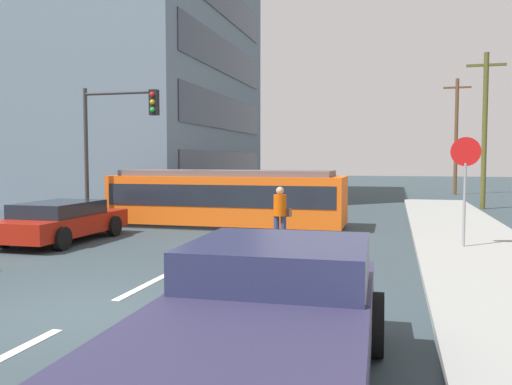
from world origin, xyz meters
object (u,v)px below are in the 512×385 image
(pedestrian_crossing, at_px, (280,213))
(utility_pole_far, at_px, (456,134))
(pickup_truck_parked, at_px, (270,323))
(parked_sedan_mid, at_px, (61,221))
(parked_sedan_furthest, at_px, (209,191))
(parked_sedan_far, at_px, (160,199))
(utility_pole_mid, at_px, (485,128))
(streetcar_tram, at_px, (227,198))
(city_bus, at_px, (262,189))
(stop_sign, at_px, (465,169))
(traffic_light_mast, at_px, (114,130))

(pedestrian_crossing, relative_size, utility_pole_far, 0.21)
(pickup_truck_parked, relative_size, parked_sedan_mid, 1.12)
(pedestrian_crossing, bearing_deg, parked_sedan_furthest, 117.39)
(parked_sedan_far, bearing_deg, utility_pole_mid, 21.00)
(streetcar_tram, xyz_separation_m, parked_sedan_mid, (-3.69, -4.54, -0.43))
(city_bus, distance_m, utility_pole_far, 17.54)
(streetcar_tram, bearing_deg, pedestrian_crossing, -53.08)
(parked_sedan_far, distance_m, parked_sedan_furthest, 6.10)
(parked_sedan_mid, relative_size, parked_sedan_far, 1.09)
(stop_sign, relative_size, traffic_light_mast, 0.59)
(traffic_light_mast, bearing_deg, parked_sedan_far, 100.69)
(parked_sedan_far, xyz_separation_m, utility_pole_far, (14.37, 16.34, 3.50))
(stop_sign, bearing_deg, parked_sedan_mid, -173.67)
(parked_sedan_far, relative_size, traffic_light_mast, 0.85)
(parked_sedan_far, height_order, traffic_light_mast, traffic_light_mast)
(utility_pole_mid, bearing_deg, pickup_truck_parked, -103.48)
(parked_sedan_furthest, height_order, utility_pole_mid, utility_pole_mid)
(city_bus, distance_m, pedestrian_crossing, 10.41)
(traffic_light_mast, distance_m, utility_pole_far, 25.84)
(utility_pole_mid, relative_size, utility_pole_far, 0.96)
(traffic_light_mast, relative_size, utility_pole_far, 0.62)
(city_bus, bearing_deg, parked_sedan_furthest, 137.54)
(streetcar_tram, bearing_deg, stop_sign, -23.36)
(parked_sedan_far, relative_size, stop_sign, 1.43)
(streetcar_tram, relative_size, utility_pole_far, 1.07)
(stop_sign, xyz_separation_m, utility_pole_far, (2.24, 23.59, 1.93))
(city_bus, height_order, parked_sedan_furthest, city_bus)
(parked_sedan_furthest, distance_m, utility_pole_far, 17.87)
(parked_sedan_mid, distance_m, traffic_light_mast, 3.88)
(parked_sedan_far, xyz_separation_m, traffic_light_mast, (1.10, -5.83, 2.80))
(pickup_truck_parked, relative_size, traffic_light_mast, 1.04)
(pickup_truck_parked, distance_m, parked_sedan_furthest, 24.68)
(city_bus, xyz_separation_m, pickup_truck_parked, (4.91, -19.26, -0.22))
(streetcar_tram, height_order, traffic_light_mast, traffic_light_mast)
(city_bus, distance_m, pickup_truck_parked, 19.87)
(parked_sedan_mid, bearing_deg, utility_pole_mid, 45.80)
(parked_sedan_mid, bearing_deg, utility_pole_far, 61.42)
(pickup_truck_parked, relative_size, utility_pole_far, 0.64)
(parked_sedan_far, bearing_deg, utility_pole_far, 48.67)
(parked_sedan_mid, relative_size, utility_pole_mid, 0.60)
(stop_sign, bearing_deg, parked_sedan_far, 149.14)
(parked_sedan_far, xyz_separation_m, parked_sedan_furthest, (0.16, 6.10, 0.00))
(parked_sedan_furthest, relative_size, traffic_light_mast, 0.94)
(streetcar_tram, bearing_deg, parked_sedan_far, 138.78)
(city_bus, xyz_separation_m, traffic_light_mast, (-3.13, -8.19, 2.40))
(parked_sedan_mid, bearing_deg, parked_sedan_far, 95.61)
(parked_sedan_far, distance_m, utility_pole_mid, 15.91)
(streetcar_tram, height_order, city_bus, streetcar_tram)
(parked_sedan_mid, height_order, parked_sedan_far, same)
(pickup_truck_parked, height_order, utility_pole_far, utility_pole_far)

